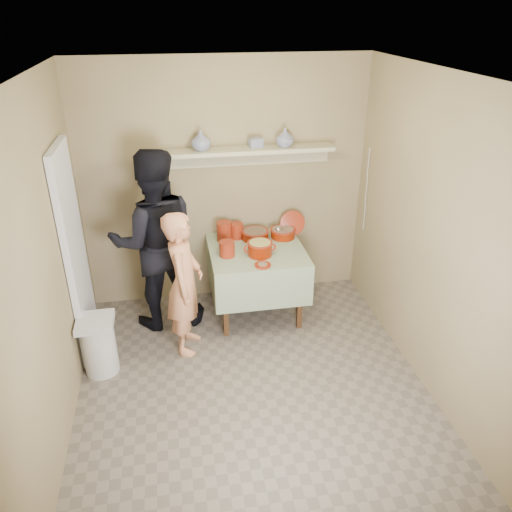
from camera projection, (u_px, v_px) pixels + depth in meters
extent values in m
plane|color=#6F6457|center=(254.00, 394.00, 4.32)|extent=(3.50, 3.50, 0.00)
cube|color=silver|center=(76.00, 255.00, 4.47)|extent=(0.06, 0.70, 2.00)
cylinder|color=maroon|center=(224.00, 231.00, 5.26)|extent=(0.16, 0.16, 0.21)
cylinder|color=maroon|center=(237.00, 231.00, 5.33)|extent=(0.14, 0.14, 0.17)
cylinder|color=maroon|center=(227.00, 249.00, 4.95)|extent=(0.16, 0.16, 0.16)
cylinder|color=maroon|center=(226.00, 247.00, 5.12)|extent=(0.15, 0.15, 0.04)
cylinder|color=maroon|center=(292.00, 223.00, 5.42)|extent=(0.28, 0.14, 0.26)
imported|color=navy|center=(285.00, 138.00, 5.00)|extent=(0.23, 0.23, 0.19)
imported|color=navy|center=(201.00, 140.00, 4.87)|extent=(0.27, 0.27, 0.20)
cube|color=navy|center=(256.00, 143.00, 5.00)|extent=(0.15, 0.12, 0.09)
imported|color=tan|center=(184.00, 283.00, 4.60)|extent=(0.43, 0.57, 1.42)
imported|color=black|center=(155.00, 241.00, 4.91)|extent=(0.96, 0.78, 1.85)
cube|color=#95825B|center=(225.00, 185.00, 5.27)|extent=(3.00, 0.02, 2.60)
cube|color=#95825B|center=(323.00, 444.00, 2.19)|extent=(3.00, 0.02, 2.60)
cube|color=#95825B|center=(42.00, 279.00, 3.49)|extent=(0.02, 3.50, 2.60)
cube|color=#95825B|center=(441.00, 245.00, 3.97)|extent=(0.02, 3.50, 2.60)
cube|color=silver|center=(254.00, 77.00, 3.13)|extent=(3.00, 3.50, 0.02)
cube|color=#4C2D16|center=(225.00, 305.00, 4.93)|extent=(0.05, 0.05, 0.71)
cube|color=#4C2D16|center=(300.00, 298.00, 5.05)|extent=(0.05, 0.05, 0.71)
cube|color=#4C2D16|center=(217.00, 269.00, 5.59)|extent=(0.05, 0.05, 0.71)
cube|color=#4C2D16|center=(283.00, 263.00, 5.71)|extent=(0.05, 0.05, 0.71)
cube|color=#4C2D16|center=(256.00, 251.00, 5.15)|extent=(0.90, 0.90, 0.04)
cube|color=#2C591E|center=(256.00, 249.00, 5.14)|extent=(0.96, 0.96, 0.01)
cube|color=#2C591E|center=(265.00, 291.00, 4.82)|extent=(0.96, 0.01, 0.44)
cube|color=#2C591E|center=(249.00, 248.00, 5.66)|extent=(0.96, 0.01, 0.44)
cube|color=#2C591E|center=(211.00, 271.00, 5.16)|extent=(0.01, 0.96, 0.44)
cube|color=#2C591E|center=(301.00, 264.00, 5.31)|extent=(0.01, 0.96, 0.44)
cylinder|color=#681101|center=(255.00, 235.00, 5.32)|extent=(0.28, 0.28, 0.09)
cylinder|color=maroon|center=(255.00, 231.00, 5.30)|extent=(0.30, 0.30, 0.01)
cylinder|color=brown|center=(255.00, 233.00, 5.31)|extent=(0.25, 0.25, 0.05)
cylinder|color=#681101|center=(283.00, 233.00, 5.36)|extent=(0.26, 0.26, 0.09)
cylinder|color=maroon|center=(283.00, 230.00, 5.34)|extent=(0.28, 0.28, 0.01)
cylinder|color=#8C6B54|center=(283.00, 231.00, 5.35)|extent=(0.23, 0.23, 0.05)
cylinder|color=silver|center=(285.00, 227.00, 5.18)|extent=(0.01, 0.22, 0.16)
sphere|color=silver|center=(278.00, 229.00, 5.31)|extent=(0.07, 0.07, 0.07)
cylinder|color=#681101|center=(260.00, 249.00, 4.97)|extent=(0.24, 0.24, 0.14)
cylinder|color=maroon|center=(260.00, 243.00, 4.94)|extent=(0.25, 0.25, 0.01)
cylinder|color=tan|center=(260.00, 244.00, 4.95)|extent=(0.21, 0.21, 0.05)
torus|color=maroon|center=(248.00, 249.00, 4.95)|extent=(0.09, 0.02, 0.09)
torus|color=maroon|center=(272.00, 247.00, 4.99)|extent=(0.09, 0.02, 0.09)
cylinder|color=maroon|center=(263.00, 265.00, 4.79)|extent=(0.16, 0.16, 0.02)
cylinder|color=#8C6B54|center=(263.00, 264.00, 4.79)|extent=(0.09, 0.09, 0.01)
cube|color=#BBB38B|center=(246.00, 150.00, 5.00)|extent=(1.80, 0.25, 0.04)
cube|color=#BBB38B|center=(244.00, 157.00, 5.15)|extent=(1.80, 0.02, 0.18)
cylinder|color=silver|center=(99.00, 348.00, 4.48)|extent=(0.30, 0.30, 0.50)
cube|color=silver|center=(95.00, 322.00, 4.36)|extent=(0.32, 0.32, 0.06)
cylinder|color=silver|center=(368.00, 162.00, 5.16)|extent=(0.01, 0.01, 0.30)
cylinder|color=silver|center=(366.00, 190.00, 5.28)|extent=(0.01, 0.01, 0.30)
cylinder|color=silver|center=(364.00, 217.00, 5.40)|extent=(0.01, 0.01, 0.30)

